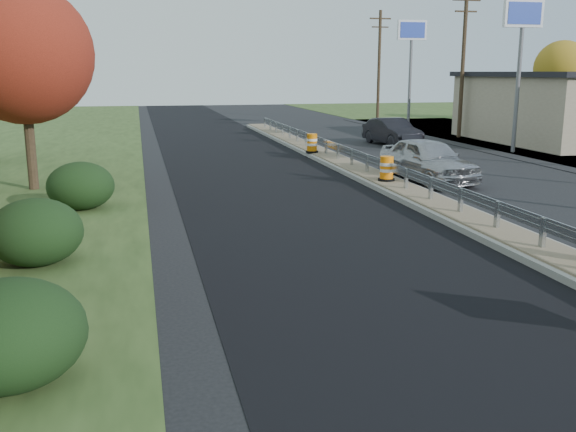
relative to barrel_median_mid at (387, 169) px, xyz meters
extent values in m
plane|color=black|center=(0.07, -7.67, -0.67)|extent=(140.00, 140.00, 0.00)
cube|color=black|center=(-4.33, 2.33, -0.67)|extent=(7.20, 120.00, 0.01)
cube|color=gray|center=(0.07, 0.33, -0.58)|extent=(1.60, 55.00, 0.18)
cube|color=brown|center=(0.07, 0.33, -0.47)|extent=(1.25, 55.00, 0.05)
cube|color=silver|center=(0.07, -9.67, -0.09)|extent=(0.10, 0.15, 0.70)
cube|color=silver|center=(0.07, -7.67, -0.09)|extent=(0.10, 0.15, 0.70)
cube|color=silver|center=(0.07, -5.67, -0.09)|extent=(0.10, 0.15, 0.70)
cube|color=silver|center=(0.07, -3.67, -0.09)|extent=(0.10, 0.15, 0.70)
cube|color=silver|center=(0.07, -1.67, -0.09)|extent=(0.10, 0.15, 0.70)
cube|color=silver|center=(0.07, 0.33, -0.09)|extent=(0.10, 0.15, 0.70)
cube|color=silver|center=(0.07, 2.33, -0.09)|extent=(0.10, 0.15, 0.70)
cube|color=silver|center=(0.07, 4.33, -0.09)|extent=(0.10, 0.15, 0.70)
cube|color=silver|center=(0.07, 6.33, -0.09)|extent=(0.10, 0.15, 0.70)
cube|color=silver|center=(0.07, 8.33, -0.09)|extent=(0.10, 0.15, 0.70)
cube|color=silver|center=(0.07, 10.33, -0.09)|extent=(0.10, 0.15, 0.70)
cube|color=silver|center=(0.07, 12.33, -0.09)|extent=(0.10, 0.15, 0.70)
cube|color=silver|center=(0.07, 14.33, -0.09)|extent=(0.10, 0.15, 0.70)
cube|color=silver|center=(0.07, 16.33, -0.09)|extent=(0.10, 0.15, 0.70)
cube|color=silver|center=(0.07, 18.33, -0.09)|extent=(0.10, 0.15, 0.70)
cube|color=silver|center=(0.07, 20.33, -0.09)|extent=(0.10, 0.15, 0.70)
cube|color=silver|center=(0.07, 22.33, -0.09)|extent=(0.10, 0.15, 0.70)
cube|color=silver|center=(0.07, 24.33, -0.09)|extent=(0.10, 0.15, 0.70)
cube|color=silver|center=(0.07, 1.33, 0.11)|extent=(0.04, 46.00, 0.34)
cube|color=silver|center=(0.07, 1.33, 0.03)|extent=(0.06, 46.00, 0.03)
cube|color=silver|center=(0.07, 1.33, 0.19)|extent=(0.06, 46.00, 0.03)
cube|color=black|center=(12.12, 12.33, 0.93)|extent=(0.08, 7.20, 2.20)
cylinder|color=slate|center=(10.57, 8.33, 2.73)|extent=(0.22, 0.22, 6.80)
cube|color=white|center=(10.57, 8.33, 6.53)|extent=(2.20, 0.25, 1.40)
cube|color=#263FB2|center=(10.57, 8.33, 6.53)|extent=(1.90, 0.30, 1.10)
cylinder|color=slate|center=(10.57, 22.33, 2.73)|extent=(0.22, 0.22, 6.80)
cube|color=white|center=(10.57, 22.33, 6.53)|extent=(2.20, 0.25, 1.40)
cube|color=#263FB2|center=(10.57, 22.33, 6.53)|extent=(1.90, 0.30, 1.10)
cylinder|color=#473523|center=(11.57, 16.33, 4.03)|extent=(0.26, 0.26, 9.40)
cube|color=#473523|center=(11.57, 16.33, 8.03)|extent=(1.90, 0.12, 0.12)
cube|color=#473523|center=(11.57, 16.33, 7.33)|extent=(1.50, 0.10, 0.10)
cylinder|color=#473523|center=(11.57, 31.33, 4.03)|extent=(0.26, 0.26, 9.40)
cube|color=#473523|center=(11.57, 31.33, 8.03)|extent=(1.90, 0.12, 0.12)
cube|color=#473523|center=(11.57, 31.33, 7.33)|extent=(1.50, 0.10, 0.10)
ellipsoid|color=black|center=(-10.93, -13.67, 0.09)|extent=(2.09, 2.09, 1.52)
ellipsoid|color=black|center=(-11.43, -7.67, 0.09)|extent=(2.09, 2.09, 1.52)
ellipsoid|color=black|center=(-10.93, -1.67, 0.09)|extent=(2.09, 2.09, 1.52)
cylinder|color=#473523|center=(-12.93, 2.33, 0.98)|extent=(0.36, 0.36, 3.30)
sphere|color=#A22D1C|center=(-12.93, 2.33, 4.20)|extent=(4.95, 4.95, 4.95)
cylinder|color=#473523|center=(26.07, 26.33, 0.87)|extent=(0.36, 0.36, 3.08)
sphere|color=#A17422|center=(26.07, 26.33, 3.88)|extent=(4.62, 4.62, 4.62)
cylinder|color=black|center=(0.00, 0.00, -0.40)|extent=(0.63, 0.63, 0.08)
cylinder|color=orange|center=(0.00, 0.00, 0.04)|extent=(0.50, 0.50, 0.88)
cylinder|color=white|center=(0.00, 0.00, 0.19)|extent=(0.52, 0.52, 0.12)
cylinder|color=white|center=(0.00, 0.00, -0.04)|extent=(0.52, 0.52, 0.12)
cylinder|color=black|center=(-0.48, 9.02, -0.40)|extent=(0.65, 0.65, 0.09)
cylinder|color=orange|center=(-0.48, 9.02, 0.05)|extent=(0.52, 0.52, 0.91)
cylinder|color=white|center=(-0.48, 9.02, 0.21)|extent=(0.53, 0.53, 0.12)
cylinder|color=white|center=(-0.48, 9.02, -0.03)|extent=(0.53, 0.53, 0.12)
cylinder|color=black|center=(7.08, 14.82, -0.64)|extent=(0.55, 0.55, 0.07)
cylinder|color=orange|center=(7.08, 14.82, -0.25)|extent=(0.44, 0.44, 0.78)
cylinder|color=white|center=(7.08, 14.82, -0.12)|extent=(0.46, 0.46, 0.10)
cylinder|color=white|center=(7.08, 14.82, -0.32)|extent=(0.46, 0.46, 0.10)
imported|color=#A8A7AC|center=(2.01, 0.73, 0.19)|extent=(2.67, 5.27, 1.72)
imported|color=black|center=(5.57, 13.16, 0.12)|extent=(2.19, 4.96, 1.58)
camera|label=1|loc=(-9.06, -22.52, 3.59)|focal=40.00mm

